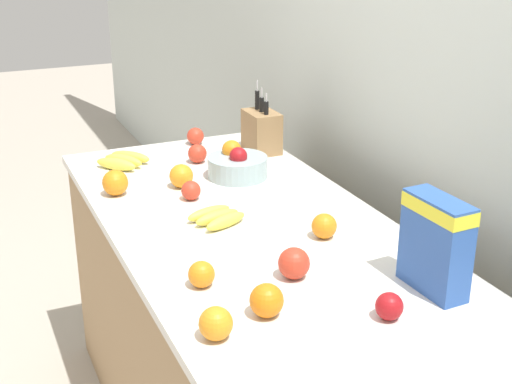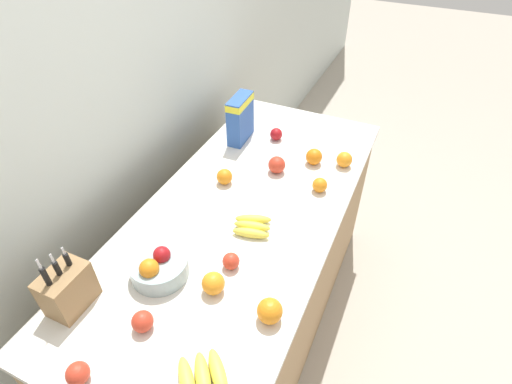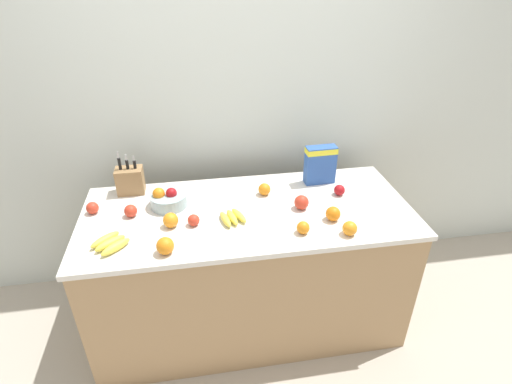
# 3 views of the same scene
# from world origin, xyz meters

# --- Properties ---
(ground_plane) EXTENTS (14.00, 14.00, 0.00)m
(ground_plane) POSITION_xyz_m (0.00, 0.00, 0.00)
(ground_plane) COLOR #B2A899
(wall_back) EXTENTS (9.00, 0.06, 2.60)m
(wall_back) POSITION_xyz_m (0.00, 0.63, 1.30)
(wall_back) COLOR silver
(wall_back) RESTS_ON ground_plane
(counter) EXTENTS (1.89, 0.82, 0.88)m
(counter) POSITION_xyz_m (0.00, 0.00, 0.44)
(counter) COLOR tan
(counter) RESTS_ON ground_plane
(knife_block) EXTENTS (0.16, 0.11, 0.28)m
(knife_block) POSITION_xyz_m (-0.68, 0.32, 0.96)
(knife_block) COLOR #937047
(knife_block) RESTS_ON counter
(cereal_box) EXTENTS (0.20, 0.09, 0.25)m
(cereal_box) POSITION_xyz_m (0.50, 0.26, 1.01)
(cereal_box) COLOR #2D56A8
(cereal_box) RESTS_ON counter
(fruit_bowl) EXTENTS (0.21, 0.21, 0.12)m
(fruit_bowl) POSITION_xyz_m (-0.45, 0.12, 0.92)
(fruit_bowl) COLOR #99B2B7
(fruit_bowl) RESTS_ON counter
(banana_bunch_left) EXTENTS (0.16, 0.18, 0.04)m
(banana_bunch_left) POSITION_xyz_m (-0.10, -0.09, 0.90)
(banana_bunch_left) COLOR yellow
(banana_bunch_left) RESTS_ON counter
(banana_bunch_right) EXTENTS (0.21, 0.21, 0.04)m
(banana_bunch_right) POSITION_xyz_m (-0.73, -0.22, 0.90)
(banana_bunch_right) COLOR yellow
(banana_bunch_right) RESTS_ON counter
(apple_front) EXTENTS (0.07, 0.07, 0.07)m
(apple_front) POSITION_xyz_m (-0.87, 0.11, 0.91)
(apple_front) COLOR red
(apple_front) RESTS_ON counter
(apple_rightmost) EXTENTS (0.07, 0.07, 0.07)m
(apple_rightmost) POSITION_xyz_m (0.58, 0.08, 0.91)
(apple_rightmost) COLOR #A31419
(apple_rightmost) RESTS_ON counter
(apple_rear) EXTENTS (0.07, 0.07, 0.07)m
(apple_rear) POSITION_xyz_m (-0.65, 0.04, 0.91)
(apple_rear) COLOR red
(apple_rear) RESTS_ON counter
(apple_middle) EXTENTS (0.06, 0.06, 0.06)m
(apple_middle) POSITION_xyz_m (-0.31, -0.10, 0.91)
(apple_middle) COLOR red
(apple_middle) RESTS_ON counter
(apple_leftmost) EXTENTS (0.08, 0.08, 0.08)m
(apple_leftmost) POSITION_xyz_m (0.31, -0.03, 0.92)
(apple_leftmost) COLOR red
(apple_leftmost) RESTS_ON counter
(orange_mid_left) EXTENTS (0.07, 0.07, 0.07)m
(orange_mid_left) POSITION_xyz_m (0.25, -0.27, 0.91)
(orange_mid_left) COLOR orange
(orange_mid_left) RESTS_ON counter
(orange_mid_right) EXTENTS (0.08, 0.08, 0.08)m
(orange_mid_right) POSITION_xyz_m (0.49, -0.32, 0.91)
(orange_mid_right) COLOR orange
(orange_mid_right) RESTS_ON counter
(orange_front_center) EXTENTS (0.08, 0.08, 0.08)m
(orange_front_center) POSITION_xyz_m (-0.43, -0.09, 0.92)
(orange_front_center) COLOR orange
(orange_front_center) RESTS_ON counter
(orange_back_center) EXTENTS (0.09, 0.09, 0.09)m
(orange_back_center) POSITION_xyz_m (-0.45, -0.32, 0.92)
(orange_back_center) COLOR orange
(orange_back_center) RESTS_ON counter
(orange_front_left) EXTENTS (0.08, 0.08, 0.08)m
(orange_front_left) POSITION_xyz_m (0.45, -0.18, 0.92)
(orange_front_left) COLOR orange
(orange_front_left) RESTS_ON counter
(orange_front_right) EXTENTS (0.07, 0.07, 0.07)m
(orange_front_right) POSITION_xyz_m (0.13, 0.16, 0.91)
(orange_front_right) COLOR orange
(orange_front_right) RESTS_ON counter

